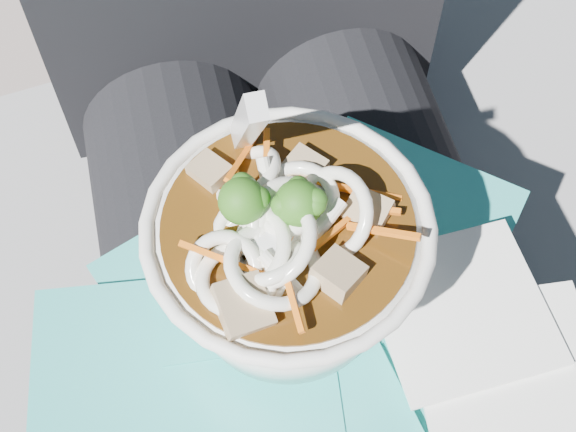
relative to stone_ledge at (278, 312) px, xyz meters
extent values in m
cube|color=gray|center=(0.00, 0.00, 0.00)|extent=(1.06, 0.63, 0.44)
cylinder|color=black|center=(-0.08, -0.15, 0.30)|extent=(0.16, 0.48, 0.16)
cylinder|color=black|center=(0.08, -0.15, 0.30)|extent=(0.16, 0.48, 0.16)
cube|color=#2AB0AB|center=(0.06, -0.13, 0.38)|extent=(0.23, 0.23, 0.00)
cube|color=#2AB0AB|center=(0.04, -0.21, 0.39)|extent=(0.24, 0.24, 0.00)
cube|color=#2AB0AB|center=(-0.04, -0.15, 0.39)|extent=(0.24, 0.24, 0.00)
cube|color=#2AB0AB|center=(-0.03, -0.19, 0.39)|extent=(0.18, 0.18, 0.00)
cube|color=#2AB0AB|center=(-0.02, -0.15, 0.39)|extent=(0.16, 0.18, 0.00)
cube|color=#2AB0AB|center=(-0.05, -0.22, 0.39)|extent=(0.18, 0.16, 0.00)
cube|color=#2AB0AB|center=(-0.11, -0.23, 0.39)|extent=(0.22, 0.22, 0.00)
cube|color=#2AB0AB|center=(-0.04, -0.13, 0.40)|extent=(0.15, 0.15, 0.00)
cube|color=white|center=(0.10, -0.25, 0.40)|extent=(0.13, 0.13, 0.00)
cube|color=white|center=(0.08, -0.20, 0.40)|extent=(0.12, 0.12, 0.00)
torus|color=white|center=(-0.03, -0.16, 0.49)|extent=(0.17, 0.17, 0.01)
cylinder|color=#412509|center=(-0.03, -0.16, 0.49)|extent=(0.15, 0.15, 0.01)
torus|color=white|center=(-0.02, -0.15, 0.50)|extent=(0.07, 0.07, 0.03)
torus|color=white|center=(-0.03, -0.16, 0.50)|extent=(0.04, 0.04, 0.02)
torus|color=white|center=(-0.04, -0.12, 0.50)|extent=(0.06, 0.06, 0.04)
torus|color=white|center=(-0.06, -0.19, 0.50)|extent=(0.06, 0.06, 0.01)
torus|color=white|center=(0.00, -0.16, 0.50)|extent=(0.06, 0.08, 0.06)
torus|color=white|center=(-0.05, -0.17, 0.50)|extent=(0.07, 0.08, 0.05)
torus|color=white|center=(-0.05, -0.16, 0.50)|extent=(0.07, 0.06, 0.04)
torus|color=white|center=(-0.07, -0.18, 0.50)|extent=(0.06, 0.05, 0.04)
torus|color=white|center=(-0.02, -0.16, 0.49)|extent=(0.07, 0.06, 0.05)
torus|color=white|center=(-0.04, -0.18, 0.50)|extent=(0.07, 0.08, 0.05)
torus|color=white|center=(-0.04, -0.19, 0.50)|extent=(0.06, 0.05, 0.04)
torus|color=white|center=(-0.02, -0.16, 0.49)|extent=(0.05, 0.06, 0.05)
torus|color=white|center=(-0.03, -0.16, 0.50)|extent=(0.07, 0.05, 0.06)
torus|color=white|center=(-0.03, -0.16, 0.49)|extent=(0.07, 0.07, 0.03)
torus|color=white|center=(-0.05, -0.18, 0.49)|extent=(0.05, 0.05, 0.04)
torus|color=white|center=(-0.04, -0.19, 0.50)|extent=(0.07, 0.07, 0.02)
cylinder|color=white|center=(-0.01, -0.17, 0.50)|extent=(0.04, 0.03, 0.02)
cylinder|color=white|center=(-0.03, -0.14, 0.50)|extent=(0.01, 0.04, 0.03)
cylinder|color=white|center=(-0.04, -0.19, 0.50)|extent=(0.02, 0.03, 0.02)
cylinder|color=#659849|center=(-0.02, -0.16, 0.50)|extent=(0.01, 0.01, 0.02)
sphere|color=#1E5513|center=(-0.02, -0.16, 0.51)|extent=(0.03, 0.03, 0.03)
sphere|color=#1E5513|center=(-0.02, -0.15, 0.52)|extent=(0.01, 0.01, 0.01)
sphere|color=#1E5513|center=(-0.03, -0.16, 0.52)|extent=(0.01, 0.01, 0.01)
sphere|color=#1E5513|center=(-0.01, -0.16, 0.52)|extent=(0.01, 0.01, 0.01)
sphere|color=#1E5513|center=(-0.01, -0.16, 0.52)|extent=(0.01, 0.01, 0.01)
cylinder|color=#659849|center=(-0.05, -0.15, 0.50)|extent=(0.01, 0.01, 0.02)
sphere|color=#1E5513|center=(-0.05, -0.15, 0.51)|extent=(0.03, 0.03, 0.03)
sphere|color=#1E5513|center=(-0.05, -0.14, 0.52)|extent=(0.01, 0.01, 0.01)
sphere|color=#1E5513|center=(-0.05, -0.14, 0.52)|extent=(0.01, 0.01, 0.01)
sphere|color=#1E5513|center=(-0.04, -0.15, 0.52)|extent=(0.01, 0.01, 0.01)
sphere|color=#1E5513|center=(-0.05, -0.14, 0.52)|extent=(0.01, 0.01, 0.01)
cube|color=orange|center=(-0.02, -0.15, 0.50)|extent=(0.01, 0.04, 0.01)
cube|color=orange|center=(-0.03, -0.12, 0.51)|extent=(0.01, 0.04, 0.01)
cube|color=orange|center=(-0.07, -0.18, 0.50)|extent=(0.05, 0.03, 0.01)
cube|color=orange|center=(0.02, -0.16, 0.50)|extent=(0.04, 0.02, 0.01)
cube|color=orange|center=(0.02, -0.18, 0.51)|extent=(0.04, 0.03, 0.02)
cube|color=orange|center=(0.00, -0.17, 0.50)|extent=(0.04, 0.03, 0.01)
cube|color=orange|center=(-0.04, -0.11, 0.50)|extent=(0.03, 0.05, 0.02)
cube|color=orange|center=(-0.03, -0.18, 0.50)|extent=(0.03, 0.04, 0.01)
cube|color=orange|center=(-0.04, -0.21, 0.51)|extent=(0.01, 0.05, 0.01)
cube|color=orange|center=(0.02, -0.15, 0.50)|extent=(0.05, 0.02, 0.01)
cube|color=#947654|center=(0.02, -0.16, 0.49)|extent=(0.03, 0.03, 0.02)
cube|color=#947654|center=(-0.01, -0.13, 0.50)|extent=(0.03, 0.03, 0.02)
cube|color=#947654|center=(-0.06, -0.12, 0.50)|extent=(0.03, 0.03, 0.01)
cube|color=#947654|center=(-0.06, -0.21, 0.50)|extent=(0.03, 0.04, 0.03)
cube|color=#947654|center=(-0.01, -0.20, 0.50)|extent=(0.03, 0.03, 0.02)
ellipsoid|color=silver|center=(-0.04, -0.17, 0.50)|extent=(0.03, 0.04, 0.01)
cube|color=silver|center=(-0.04, -0.13, 0.55)|extent=(0.01, 0.08, 0.12)
camera|label=1|loc=(-0.08, -0.39, 0.90)|focal=50.00mm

